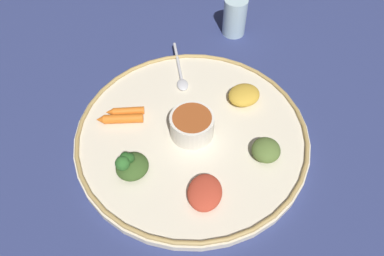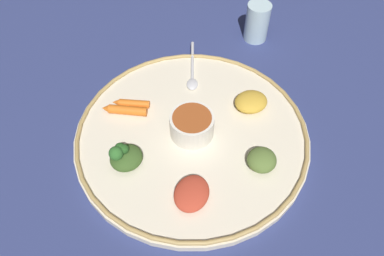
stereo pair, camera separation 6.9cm
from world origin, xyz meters
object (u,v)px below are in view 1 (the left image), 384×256
Objects in this scene: carrot_outer at (120,119)px; carrot_near_spoon at (126,111)px; center_bowl at (192,125)px; spoon at (180,74)px; drinking_glass at (234,19)px; greens_pile at (130,165)px.

carrot_near_spoon is at bearing 87.65° from carrot_outer.
center_bowl reaches higher than spoon.
carrot_outer is 0.39m from drinking_glass.
carrot_outer is at bearing -112.62° from spoon.
carrot_near_spoon is at bearing -115.44° from spoon.
carrot_outer is (-0.14, -0.02, -0.02)m from center_bowl.
drinking_glass is at bearing 81.63° from greens_pile.
center_bowl is 0.14m from carrot_outer.
spoon is 1.57× the size of carrot_outer.
greens_pile reaches higher than carrot_near_spoon.
carrot_near_spoon is 0.02m from carrot_outer.
center_bowl is 0.34m from drinking_glass.
spoon is 1.56× the size of drinking_glass.
center_bowl is 0.91× the size of drinking_glass.
greens_pile is 0.14m from carrot_near_spoon.
spoon is 0.21m from drinking_glass.
drinking_glass is (0.13, 0.36, 0.02)m from carrot_outer.
drinking_glass is at bearing 68.53° from carrot_near_spoon.
carrot_near_spoon is (-0.07, 0.12, -0.01)m from greens_pile.
center_bowl reaches higher than carrot_near_spoon.
carrot_near_spoon is 0.83× the size of drinking_glass.
carrot_outer is (-0.07, 0.10, -0.01)m from greens_pile.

